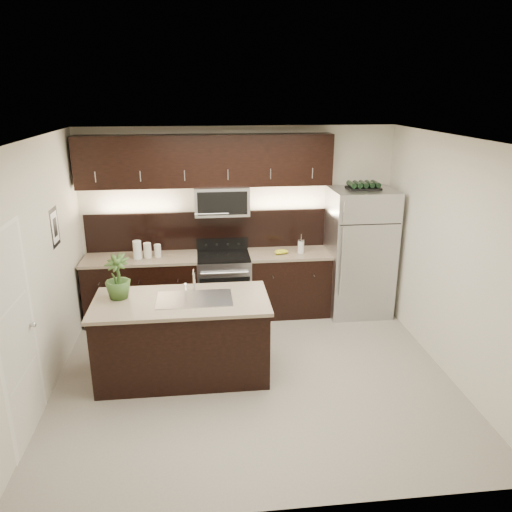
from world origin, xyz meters
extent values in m
plane|color=gray|center=(0.00, 0.00, 0.00)|extent=(4.50, 4.50, 0.00)
cube|color=beige|center=(0.00, 2.00, 1.35)|extent=(4.50, 0.02, 2.70)
cube|color=beige|center=(0.00, -2.00, 1.35)|extent=(4.50, 0.02, 2.70)
cube|color=beige|center=(-2.25, 0.00, 1.35)|extent=(0.02, 4.00, 2.70)
cube|color=beige|center=(2.25, 0.00, 1.35)|extent=(0.02, 4.00, 2.70)
cube|color=white|center=(0.00, 0.00, 2.70)|extent=(4.50, 4.00, 0.02)
cube|color=beige|center=(-2.23, -0.80, 1.01)|extent=(0.04, 0.80, 2.02)
sphere|color=silver|center=(-2.20, -0.48, 1.00)|extent=(0.06, 0.06, 0.06)
cube|color=black|center=(-2.24, 0.75, 1.65)|extent=(0.01, 0.32, 0.46)
cube|color=white|center=(-2.23, 0.75, 1.65)|extent=(0.00, 0.24, 0.36)
cube|color=black|center=(-1.42, 1.69, 0.45)|extent=(1.57, 0.62, 0.90)
cube|color=black|center=(0.71, 1.69, 0.45)|extent=(1.16, 0.62, 0.90)
cube|color=#B2B2B7|center=(-0.25, 1.69, 0.45)|extent=(0.76, 0.62, 0.90)
cube|color=black|center=(-0.25, 1.69, 0.92)|extent=(0.76, 0.60, 0.03)
cube|color=tan|center=(-1.42, 1.69, 0.92)|extent=(1.59, 0.65, 0.04)
cube|color=tan|center=(0.71, 1.69, 0.92)|extent=(1.18, 0.65, 0.04)
cube|color=black|center=(-0.46, 1.99, 1.22)|extent=(3.49, 0.02, 0.56)
cube|color=#B2B2B7|center=(-0.25, 1.80, 1.70)|extent=(0.76, 0.40, 0.40)
cube|color=black|center=(-0.46, 1.83, 2.25)|extent=(3.49, 0.33, 0.70)
cube|color=black|center=(-0.80, 0.11, 0.45)|extent=(1.90, 0.90, 0.90)
cube|color=tan|center=(-0.80, 0.11, 0.92)|extent=(1.96, 0.96, 0.04)
cube|color=silver|center=(-0.65, 0.11, 0.95)|extent=(0.84, 0.50, 0.01)
cylinder|color=silver|center=(-0.65, 0.32, 1.06)|extent=(0.03, 0.03, 0.24)
cylinder|color=silver|center=(-0.65, 0.25, 1.21)|extent=(0.02, 0.14, 0.02)
cylinder|color=silver|center=(-0.65, 0.18, 1.16)|extent=(0.02, 0.02, 0.10)
cube|color=#B2B2B7|center=(1.73, 1.63, 0.92)|extent=(0.89, 0.80, 1.85)
cube|color=black|center=(1.73, 1.63, 1.86)|extent=(0.46, 0.28, 0.03)
cylinder|color=black|center=(1.55, 1.63, 1.92)|extent=(0.08, 0.26, 0.08)
cylinder|color=black|center=(1.64, 1.63, 1.92)|extent=(0.08, 0.26, 0.08)
cylinder|color=black|center=(1.73, 1.63, 1.92)|extent=(0.08, 0.26, 0.08)
cylinder|color=black|center=(1.81, 1.63, 1.92)|extent=(0.08, 0.26, 0.08)
cylinder|color=black|center=(1.90, 1.63, 1.92)|extent=(0.08, 0.26, 0.08)
imported|color=#325120|center=(-1.49, 0.25, 1.19)|extent=(0.36, 0.36, 0.50)
cylinder|color=silver|center=(-1.44, 1.64, 1.07)|extent=(0.12, 0.12, 0.25)
cylinder|color=beige|center=(-1.30, 1.66, 1.05)|extent=(0.11, 0.11, 0.21)
cylinder|color=beige|center=(-1.17, 1.68, 1.03)|extent=(0.10, 0.10, 0.18)
cylinder|color=silver|center=(0.86, 1.64, 1.03)|extent=(0.09, 0.09, 0.18)
cylinder|color=silver|center=(0.86, 1.64, 1.13)|extent=(0.09, 0.09, 0.02)
cylinder|color=silver|center=(0.86, 1.64, 1.17)|extent=(0.01, 0.01, 0.07)
ellipsoid|color=gold|center=(0.51, 1.61, 0.97)|extent=(0.24, 0.21, 0.06)
camera|label=1|loc=(-0.54, -5.07, 3.16)|focal=35.00mm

